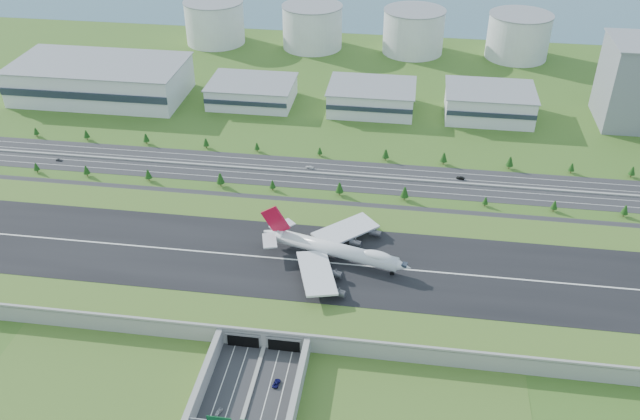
# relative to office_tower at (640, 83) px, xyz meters

# --- Properties ---
(ground) EXTENTS (1200.00, 1200.00, 0.00)m
(ground) POSITION_rel_office_tower_xyz_m (-200.00, -195.00, -27.50)
(ground) COLOR #2F5A1C
(ground) RESTS_ON ground
(airfield_deck) EXTENTS (520.00, 100.00, 9.20)m
(airfield_deck) POSITION_rel_office_tower_xyz_m (-200.00, -195.09, -23.38)
(airfield_deck) COLOR gray
(airfield_deck) RESTS_ON ground
(north_expressway) EXTENTS (560.00, 36.00, 0.12)m
(north_expressway) POSITION_rel_office_tower_xyz_m (-200.00, -100.00, -27.44)
(north_expressway) COLOR #28282B
(north_expressway) RESTS_ON ground
(tree_row) EXTENTS (504.62, 48.58, 8.39)m
(tree_row) POSITION_rel_office_tower_xyz_m (-186.68, -100.17, -23.01)
(tree_row) COLOR #3D2819
(tree_row) RESTS_ON ground
(hangar_west) EXTENTS (120.00, 60.00, 25.00)m
(hangar_west) POSITION_rel_office_tower_xyz_m (-370.00, -10.00, -15.00)
(hangar_west) COLOR silver
(hangar_west) RESTS_ON ground
(hangar_mid_a) EXTENTS (58.00, 42.00, 15.00)m
(hangar_mid_a) POSITION_rel_office_tower_xyz_m (-260.00, -5.00, -20.00)
(hangar_mid_a) COLOR silver
(hangar_mid_a) RESTS_ON ground
(hangar_mid_b) EXTENTS (58.00, 42.00, 17.00)m
(hangar_mid_b) POSITION_rel_office_tower_xyz_m (-175.00, -5.00, -19.00)
(hangar_mid_b) COLOR silver
(hangar_mid_b) RESTS_ON ground
(hangar_mid_c) EXTENTS (58.00, 42.00, 19.00)m
(hangar_mid_c) POSITION_rel_office_tower_xyz_m (-95.00, -5.00, -18.00)
(hangar_mid_c) COLOR silver
(hangar_mid_c) RESTS_ON ground
(office_tower) EXTENTS (46.00, 46.00, 55.00)m
(office_tower) POSITION_rel_office_tower_xyz_m (0.00, 0.00, 0.00)
(office_tower) COLOR gray
(office_tower) RESTS_ON ground
(fuel_tank_a) EXTENTS (50.00, 50.00, 35.00)m
(fuel_tank_a) POSITION_rel_office_tower_xyz_m (-320.00, 115.00, -10.00)
(fuel_tank_a) COLOR silver
(fuel_tank_a) RESTS_ON ground
(fuel_tank_b) EXTENTS (50.00, 50.00, 35.00)m
(fuel_tank_b) POSITION_rel_office_tower_xyz_m (-235.00, 115.00, -10.00)
(fuel_tank_b) COLOR silver
(fuel_tank_b) RESTS_ON ground
(fuel_tank_c) EXTENTS (50.00, 50.00, 35.00)m
(fuel_tank_c) POSITION_rel_office_tower_xyz_m (-150.00, 115.00, -10.00)
(fuel_tank_c) COLOR silver
(fuel_tank_c) RESTS_ON ground
(fuel_tank_d) EXTENTS (50.00, 50.00, 35.00)m
(fuel_tank_d) POSITION_rel_office_tower_xyz_m (-65.00, 115.00, -10.00)
(fuel_tank_d) COLOR silver
(fuel_tank_d) RESTS_ON ground
(boeing_747) EXTENTS (72.54, 67.72, 22.87)m
(boeing_747) POSITION_rel_office_tower_xyz_m (-177.33, -192.68, -13.04)
(boeing_747) COLOR silver
(boeing_747) RESTS_ON airfield_deck
(car_0) EXTENTS (3.01, 4.47, 1.41)m
(car_0) POSITION_rel_office_tower_xyz_m (-209.48, -280.60, -26.67)
(car_0) COLOR #A8A7AC
(car_0) RESTS_ON ground
(car_2) EXTENTS (2.91, 5.16, 1.36)m
(car_2) POSITION_rel_office_tower_xyz_m (-191.00, -263.85, -26.70)
(car_2) COLOR #0D0D42
(car_2) RESTS_ON ground
(car_4) EXTENTS (4.01, 1.75, 1.34)m
(car_4) POSITION_rel_office_tower_xyz_m (-356.92, -107.07, -26.71)
(car_4) COLOR #4E4D51
(car_4) RESTS_ON ground
(car_5) EXTENTS (5.06, 2.97, 1.58)m
(car_5) POSITION_rel_office_tower_xyz_m (-115.87, -94.69, -26.59)
(car_5) COLOR black
(car_5) RESTS_ON ground
(car_7) EXTENTS (5.31, 3.21, 1.44)m
(car_7) POSITION_rel_office_tower_xyz_m (-204.76, -94.44, -26.66)
(car_7) COLOR silver
(car_7) RESTS_ON ground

